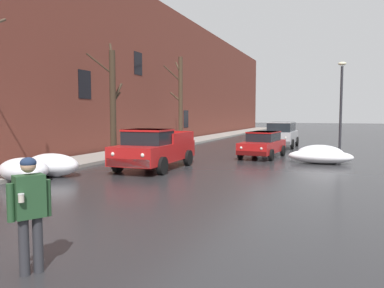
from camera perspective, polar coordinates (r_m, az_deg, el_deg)
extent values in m
plane|color=#2B2B2D|center=(8.20, -24.86, -12.86)|extent=(200.00, 200.00, 0.00)
cube|color=gray|center=(26.39, -5.70, -0.53)|extent=(2.60, 80.00, 0.15)
cube|color=brown|center=(27.35, -9.22, 11.25)|extent=(0.60, 80.00, 11.24)
cube|color=black|center=(35.43, -0.95, 3.78)|extent=(0.08, 1.10, 1.60)
cube|color=black|center=(22.44, -15.87, 8.60)|extent=(0.08, 1.10, 1.60)
cube|color=black|center=(27.68, -8.14, 11.88)|extent=(0.08, 1.10, 1.60)
ellipsoid|color=white|center=(19.83, 18.71, -1.37)|extent=(2.21, 1.09, 0.87)
ellipsoid|color=white|center=(19.64, 19.98, -1.92)|extent=(0.67, 0.56, 0.56)
ellipsoid|color=white|center=(14.74, -23.96, -3.54)|extent=(1.85, 1.45, 0.85)
ellipsoid|color=white|center=(14.19, -23.28, -4.25)|extent=(0.77, 0.64, 0.64)
ellipsoid|color=white|center=(19.45, 18.72, -1.79)|extent=(3.03, 1.44, 0.66)
ellipsoid|color=white|center=(19.57, 20.63, -2.00)|extent=(0.64, 0.54, 0.54)
ellipsoid|color=white|center=(19.47, 19.37, -1.72)|extent=(0.86, 0.72, 0.72)
ellipsoid|color=white|center=(15.60, -20.24, -2.95)|extent=(2.27, 1.27, 0.88)
ellipsoid|color=white|center=(15.93, -22.00, -3.53)|extent=(0.60, 0.50, 0.50)
ellipsoid|color=white|center=(15.31, -19.65, -3.75)|extent=(0.62, 0.52, 0.52)
cylinder|color=#382B1E|center=(19.69, -11.80, 5.57)|extent=(0.31, 0.31, 5.57)
cylinder|color=#382B1E|center=(20.80, -12.06, 13.23)|extent=(1.18, 1.53, 1.31)
cylinder|color=#382B1E|center=(20.43, -11.28, 6.84)|extent=(0.57, 1.48, 0.70)
cylinder|color=#382B1E|center=(19.74, -13.73, 11.62)|extent=(1.00, 0.96, 1.02)
cylinder|color=#382B1E|center=(20.51, -11.18, 7.60)|extent=(0.63, 1.69, 1.11)
cylinder|color=#423323|center=(27.37, -1.73, 6.27)|extent=(0.30, 0.30, 6.44)
cylinder|color=#423323|center=(28.27, -2.50, 7.08)|extent=(1.52, 1.45, 0.84)
cylinder|color=#423323|center=(27.23, -2.99, 10.52)|extent=(0.96, 1.08, 1.10)
cylinder|color=#423323|center=(28.67, -2.10, 11.35)|extent=(1.33, 2.02, 1.19)
cube|color=red|center=(16.67, -5.58, -1.18)|extent=(2.10, 4.90, 0.76)
cube|color=black|center=(16.01, -6.64, 1.09)|extent=(1.77, 1.60, 0.64)
cube|color=red|center=(15.99, -6.65, 2.09)|extent=(1.81, 1.65, 0.08)
cube|color=red|center=(17.14, -1.38, 1.01)|extent=(0.17, 2.33, 0.44)
cube|color=red|center=(17.90, -6.95, 1.12)|extent=(0.17, 2.33, 0.44)
cube|color=red|center=(18.78, -2.47, 1.31)|extent=(1.86, 0.15, 0.44)
cube|color=#B7B7BC|center=(14.61, -9.56, -2.82)|extent=(1.87, 0.17, 0.32)
sphere|color=white|center=(14.24, -7.43, -1.69)|extent=(0.16, 0.16, 0.16)
sphere|color=white|center=(14.86, -11.80, -1.49)|extent=(0.16, 0.16, 0.16)
cylinder|color=black|center=(14.99, -4.50, -3.28)|extent=(0.24, 0.73, 0.72)
cylinder|color=black|center=(15.91, -11.09, -2.90)|extent=(0.24, 0.73, 0.72)
cylinder|color=black|center=(17.65, -0.59, -2.08)|extent=(0.24, 0.73, 0.72)
cylinder|color=black|center=(18.44, -6.43, -1.83)|extent=(0.24, 0.73, 0.72)
cube|color=red|center=(21.25, 10.56, -0.39)|extent=(1.96, 4.29, 0.60)
cube|color=black|center=(21.41, 10.73, 1.15)|extent=(1.56, 2.28, 0.52)
cube|color=red|center=(21.39, 10.74, 1.76)|extent=(1.60, 2.32, 0.06)
cube|color=#520B0B|center=(19.32, 8.90, -1.39)|extent=(1.59, 0.25, 0.22)
cube|color=#520B0B|center=(23.22, 11.92, -0.44)|extent=(1.59, 0.25, 0.22)
cylinder|color=black|center=(19.82, 11.83, -1.63)|extent=(0.23, 0.61, 0.60)
cylinder|color=black|center=(20.29, 7.30, -1.43)|extent=(0.23, 0.61, 0.60)
cylinder|color=black|center=(22.32, 13.50, -0.98)|extent=(0.23, 0.61, 0.60)
cylinder|color=black|center=(22.74, 9.43, -0.81)|extent=(0.23, 0.61, 0.60)
sphere|color=silver|center=(19.12, 10.39, -0.68)|extent=(0.14, 0.14, 0.14)
sphere|color=silver|center=(19.43, 7.41, -0.56)|extent=(0.14, 0.14, 0.14)
cube|color=#B7B7BC|center=(28.26, 13.30, 1.06)|extent=(1.88, 4.47, 0.80)
cube|color=black|center=(28.27, 13.34, 2.56)|extent=(1.61, 3.13, 0.68)
cube|color=#B7B7BC|center=(28.26, 13.35, 3.19)|extent=(1.65, 3.19, 0.06)
cube|color=#525254|center=(26.13, 12.57, 0.18)|extent=(1.82, 0.13, 0.22)
cube|color=#525254|center=(30.43, 13.90, 0.76)|extent=(1.82, 0.13, 0.22)
cylinder|color=black|center=(26.80, 14.85, -0.01)|extent=(0.18, 0.68, 0.68)
cylinder|color=black|center=(27.09, 10.86, 0.10)|extent=(0.18, 0.68, 0.68)
cylinder|color=black|center=(29.53, 15.51, 0.38)|extent=(0.18, 0.68, 0.68)
cylinder|color=black|center=(29.80, 11.88, 0.49)|extent=(0.18, 0.68, 0.68)
sphere|color=silver|center=(25.99, 13.89, 0.93)|extent=(0.14, 0.14, 0.14)
sphere|color=silver|center=(26.18, 11.27, 1.00)|extent=(0.14, 0.14, 0.14)
cylinder|color=#2D2D33|center=(6.37, -22.15, -13.77)|extent=(0.20, 0.20, 0.86)
cylinder|color=#2D2D33|center=(6.32, -23.94, -13.97)|extent=(0.20, 0.20, 0.86)
cube|color=#234728|center=(6.15, -23.26, -7.22)|extent=(0.43, 0.49, 0.64)
cylinder|color=#234728|center=(6.24, -20.92, -7.56)|extent=(0.15, 0.15, 0.56)
cylinder|color=#234728|center=(6.10, -25.61, -7.97)|extent=(0.15, 0.15, 0.56)
sphere|color=tan|center=(6.08, -23.39, -2.97)|extent=(0.22, 0.22, 0.22)
ellipsoid|color=#1E2D4C|center=(6.08, -23.40, -2.61)|extent=(0.23, 0.23, 0.17)
cylinder|color=beige|center=(5.94, -24.29, -7.48)|extent=(0.11, 0.11, 0.11)
cylinder|color=silver|center=(5.93, -24.31, -6.88)|extent=(0.12, 0.12, 0.02)
cylinder|color=#28282D|center=(22.67, 21.46, 4.51)|extent=(0.14, 0.14, 5.02)
ellipsoid|color=beige|center=(22.84, 21.66, 11.17)|extent=(0.44, 0.24, 0.20)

